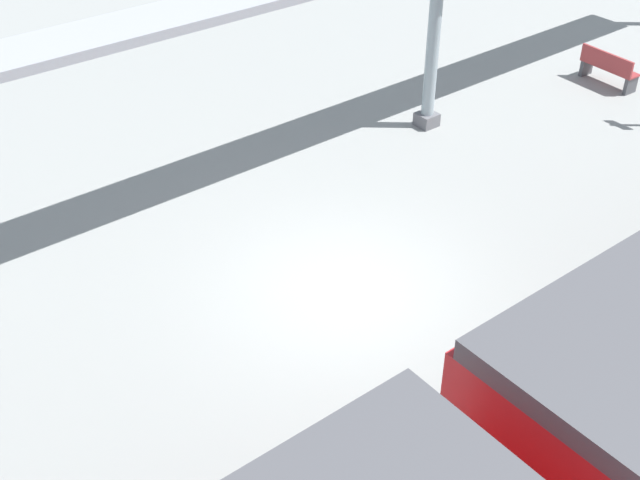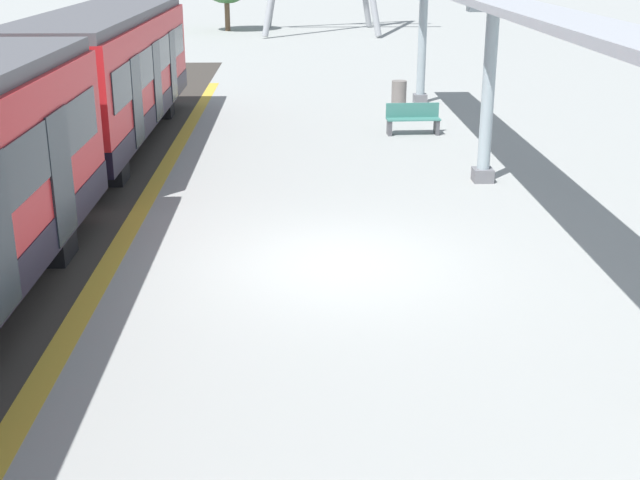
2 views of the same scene
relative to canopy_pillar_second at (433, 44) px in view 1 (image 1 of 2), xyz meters
The scene contains 5 objects.
ground_plane 6.58m from the canopy_pillar_second, 124.25° to the left, with size 176.00×176.00×0.00m, color #969996.
tactile_edge_strip 9.20m from the canopy_pillar_second, 144.73° to the left, with size 0.36×38.99×0.01m, color gold.
canopy_pillar_second is the anchor object (origin of this frame).
canopy_beam 5.37m from the canopy_pillar_second, 90.00° to the left, with size 1.20×31.14×0.16m, color #A8AAB2.
bench_near_end 5.36m from the canopy_pillar_second, 102.95° to the right, with size 1.52×0.51×0.86m.
Camera 1 is at (-8.08, 6.95, 8.67)m, focal length 46.01 mm.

